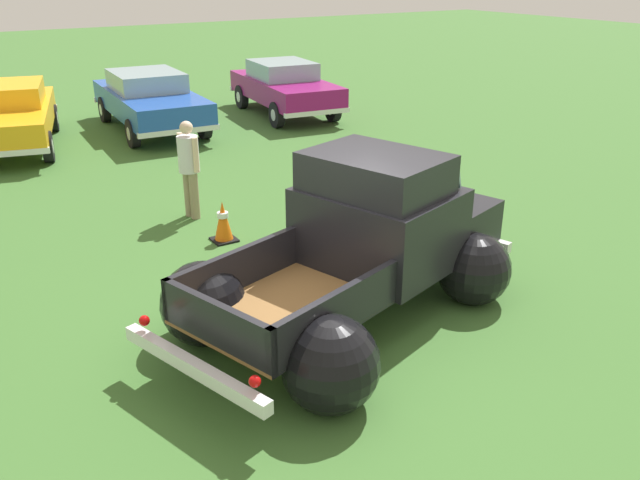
{
  "coord_description": "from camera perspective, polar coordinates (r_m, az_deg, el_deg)",
  "views": [
    {
      "loc": [
        -3.89,
        -5.7,
        3.94
      ],
      "look_at": [
        0.0,
        0.53,
        0.84
      ],
      "focal_mm": 37.07,
      "sensor_mm": 36.0,
      "label": 1
    }
  ],
  "objects": [
    {
      "name": "show_car_3",
      "position": [
        18.66,
        -3.09,
        13.13
      ],
      "size": [
        2.25,
        4.43,
        1.43
      ],
      "rotation": [
        0.0,
        0.0,
        -1.68
      ],
      "color": "black",
      "rests_on": "ground"
    },
    {
      "name": "vintage_pickup_truck",
      "position": [
        7.88,
        3.89,
        -0.98
      ],
      "size": [
        4.98,
        3.75,
        1.96
      ],
      "rotation": [
        0.0,
        0.0,
        0.3
      ],
      "color": "black",
      "rests_on": "ground"
    },
    {
      "name": "spectator_1",
      "position": [
        10.97,
        -11.24,
        6.47
      ],
      "size": [
        0.4,
        0.54,
        1.62
      ],
      "rotation": [
        0.0,
        0.0,
        0.2
      ],
      "color": "gray",
      "rests_on": "ground"
    },
    {
      "name": "show_car_1",
      "position": [
        16.65,
        -25.21,
        9.84
      ],
      "size": [
        2.81,
        4.87,
        1.43
      ],
      "rotation": [
        0.0,
        0.0,
        -1.81
      ],
      "color": "black",
      "rests_on": "ground"
    },
    {
      "name": "ground_plane",
      "position": [
        7.95,
        2.05,
        -6.84
      ],
      "size": [
        80.0,
        80.0,
        0.0
      ],
      "primitive_type": "plane",
      "color": "#3D6B2D"
    },
    {
      "name": "show_car_2",
      "position": [
        17.37,
        -14.5,
        11.74
      ],
      "size": [
        2.14,
        4.79,
        1.43
      ],
      "rotation": [
        0.0,
        0.0,
        -1.63
      ],
      "color": "black",
      "rests_on": "ground"
    },
    {
      "name": "lane_cone_0",
      "position": [
        10.1,
        -8.37,
        1.59
      ],
      "size": [
        0.36,
        0.36,
        0.63
      ],
      "color": "black",
      "rests_on": "ground"
    }
  ]
}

